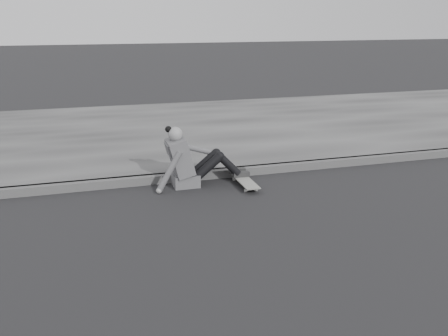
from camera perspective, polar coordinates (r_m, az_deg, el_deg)
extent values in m
plane|color=black|center=(5.46, 12.83, -8.58)|extent=(80.00, 80.00, 0.00)
cube|color=#454545|center=(7.62, 3.45, -0.24)|extent=(24.00, 0.16, 0.12)
cube|color=#3E3E3E|center=(10.41, -2.24, 4.50)|extent=(24.00, 6.00, 0.12)
cylinder|color=#9C9C97|center=(6.83, 2.48, -2.57)|extent=(0.03, 0.05, 0.05)
cylinder|color=#9C9C97|center=(6.88, 3.66, -2.45)|extent=(0.03, 0.05, 0.05)
cylinder|color=#9C9C97|center=(7.30, 1.15, -1.26)|extent=(0.03, 0.05, 0.05)
cylinder|color=#9C9C97|center=(7.35, 2.27, -1.16)|extent=(0.03, 0.05, 0.05)
cube|color=#323235|center=(6.85, 3.08, -2.29)|extent=(0.16, 0.04, 0.03)
cube|color=#323235|center=(7.31, 1.71, -1.00)|extent=(0.16, 0.04, 0.03)
cube|color=slate|center=(7.07, 2.37, -1.43)|extent=(0.20, 0.78, 0.02)
cube|color=#4E4E51|center=(7.09, -4.41, -1.33)|extent=(0.36, 0.34, 0.18)
cube|color=#4E4E51|center=(6.98, -5.03, 1.27)|extent=(0.37, 0.40, 0.57)
cube|color=#4E4E51|center=(6.93, -6.11, 2.14)|extent=(0.14, 0.30, 0.20)
cylinder|color=gray|center=(6.91, -5.49, 3.15)|extent=(0.09, 0.09, 0.08)
sphere|color=gray|center=(6.89, -5.59, 3.87)|extent=(0.20, 0.20, 0.20)
sphere|color=black|center=(6.87, -6.38, 4.42)|extent=(0.09, 0.09, 0.09)
cylinder|color=black|center=(7.02, -1.78, 0.19)|extent=(0.43, 0.13, 0.39)
cylinder|color=black|center=(7.19, -2.15, 0.59)|extent=(0.43, 0.13, 0.39)
cylinder|color=black|center=(7.10, 0.56, 0.35)|extent=(0.35, 0.11, 0.36)
cylinder|color=black|center=(7.27, 0.14, 0.74)|extent=(0.35, 0.11, 0.36)
sphere|color=black|center=(7.03, -0.49, 1.36)|extent=(0.13, 0.13, 0.13)
sphere|color=black|center=(7.19, -0.88, 1.73)|extent=(0.13, 0.13, 0.13)
cube|color=#282828|center=(7.20, 1.97, -0.72)|extent=(0.24, 0.08, 0.07)
cube|color=#282828|center=(7.37, 1.52, -0.31)|extent=(0.24, 0.08, 0.07)
cylinder|color=#4E4E51|center=(6.79, -6.29, -0.46)|extent=(0.38, 0.08, 0.58)
sphere|color=gray|center=(6.83, -7.45, -2.59)|extent=(0.08, 0.08, 0.08)
cylinder|color=#4E4E51|center=(7.16, -3.43, 2.22)|extent=(0.48, 0.08, 0.21)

